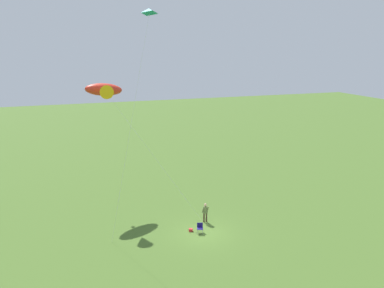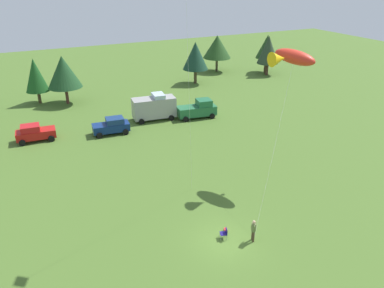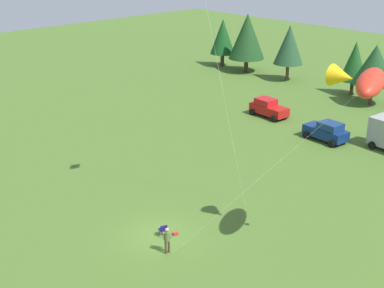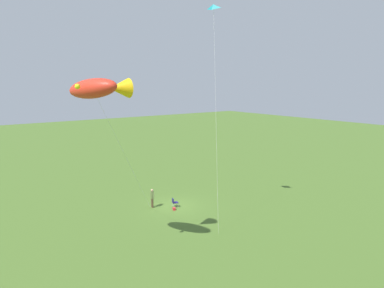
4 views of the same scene
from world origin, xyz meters
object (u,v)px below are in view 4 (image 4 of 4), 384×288
(backpack_on_grass, at_px, (174,209))
(kite_large_fish, at_px, (99,89))
(folding_chair, at_px, (174,202))
(person_kite_flyer, at_px, (152,197))
(kite_delta_teal, at_px, (213,8))

(backpack_on_grass, distance_m, kite_large_fish, 15.06)
(kite_large_fish, bearing_deg, folding_chair, -146.90)
(person_kite_flyer, bearing_deg, folding_chair, -21.17)
(kite_delta_teal, bearing_deg, folding_chair, -75.63)
(person_kite_flyer, height_order, folding_chair, person_kite_flyer)
(person_kite_flyer, xyz_separation_m, kite_delta_teal, (-2.71, 5.16, 15.93))
(person_kite_flyer, distance_m, backpack_on_grass, 2.31)
(person_kite_flyer, xyz_separation_m, folding_chair, (-1.67, 1.10, -0.53))
(folding_chair, distance_m, kite_delta_teal, 16.99)
(kite_delta_teal, bearing_deg, backpack_on_grass, -66.22)
(person_kite_flyer, distance_m, kite_delta_teal, 16.96)
(folding_chair, height_order, backpack_on_grass, folding_chair)
(kite_delta_teal, bearing_deg, person_kite_flyer, -62.25)
(backpack_on_grass, relative_size, kite_large_fish, 0.03)
(backpack_on_grass, distance_m, kite_delta_teal, 17.25)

